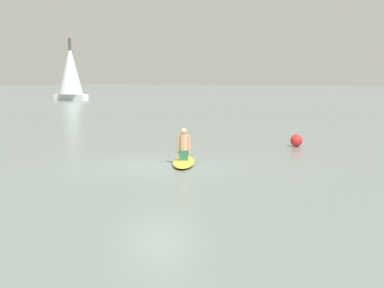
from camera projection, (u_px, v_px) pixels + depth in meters
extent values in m
plane|color=slate|center=(160.00, 167.00, 17.24)|extent=(400.00, 400.00, 0.00)
ellipsoid|color=gold|center=(184.00, 162.00, 17.85)|extent=(2.14, 2.59, 0.13)
cube|color=#26664C|center=(184.00, 155.00, 17.82)|extent=(0.40, 0.42, 0.30)
cylinder|color=tan|center=(184.00, 143.00, 17.78)|extent=(0.40, 0.40, 0.51)
sphere|color=tan|center=(184.00, 131.00, 17.74)|extent=(0.20, 0.20, 0.20)
cylinder|color=tan|center=(189.00, 145.00, 17.78)|extent=(0.11, 0.11, 0.56)
cylinder|color=tan|center=(178.00, 145.00, 17.79)|extent=(0.11, 0.11, 0.56)
cube|color=silver|center=(71.00, 97.00, 71.13)|extent=(4.44, 2.28, 0.77)
cylinder|color=#4C4238|center=(70.00, 66.00, 70.70)|extent=(0.34, 0.34, 6.81)
cone|color=white|center=(70.00, 70.00, 70.75)|extent=(3.62, 3.62, 5.99)
sphere|color=red|center=(296.00, 140.00, 22.44)|extent=(0.48, 0.48, 0.48)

